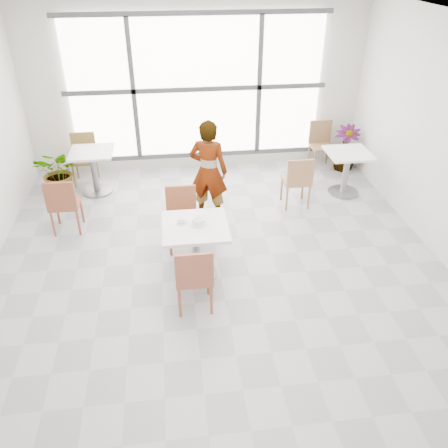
{
  "coord_description": "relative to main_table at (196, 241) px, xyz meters",
  "views": [
    {
      "loc": [
        -0.55,
        -4.63,
        3.68
      ],
      "look_at": [
        0.0,
        -0.3,
        1.0
      ],
      "focal_mm": 36.78,
      "sensor_mm": 36.0,
      "label": 1
    }
  ],
  "objects": [
    {
      "name": "person",
      "position": [
        0.31,
        1.44,
        0.26
      ],
      "size": [
        0.67,
        0.55,
        1.57
      ],
      "primitive_type": "imported",
      "rotation": [
        0.0,
        0.0,
        2.79
      ],
      "color": "black",
      "rests_on": "ground"
    },
    {
      "name": "bg_chair_right_near",
      "position": [
        1.73,
        1.59,
        -0.02
      ],
      "size": [
        0.42,
        0.42,
        0.87
      ],
      "rotation": [
        0.0,
        0.0,
        3.14
      ],
      "color": "#A4724D",
      "rests_on": "ground"
    },
    {
      "name": "bg_chair_left_far",
      "position": [
        -1.75,
        3.02,
        -0.02
      ],
      "size": [
        0.42,
        0.42,
        0.87
      ],
      "color": "olive",
      "rests_on": "ground"
    },
    {
      "name": "oatmeal_bowl",
      "position": [
        0.05,
        0.02,
        0.27
      ],
      "size": [
        0.21,
        0.21,
        0.09
      ],
      "color": "white",
      "rests_on": "main_table"
    },
    {
      "name": "bg_chair_left_near",
      "position": [
        -1.81,
        1.26,
        -0.02
      ],
      "size": [
        0.42,
        0.42,
        0.87
      ],
      "rotation": [
        0.0,
        0.0,
        3.14
      ],
      "color": "brown",
      "rests_on": "ground"
    },
    {
      "name": "bg_table_left",
      "position": [
        -1.53,
        2.54,
        -0.04
      ],
      "size": [
        0.7,
        0.7,
        0.75
      ],
      "color": "silver",
      "rests_on": "ground"
    },
    {
      "name": "chair_far",
      "position": [
        -0.14,
        0.74,
        -0.02
      ],
      "size": [
        0.42,
        0.42,
        0.87
      ],
      "color": "brown",
      "rests_on": "ground"
    },
    {
      "name": "main_table",
      "position": [
        0.0,
        0.0,
        0.0
      ],
      "size": [
        0.8,
        0.8,
        0.75
      ],
      "color": "white",
      "rests_on": "ground"
    },
    {
      "name": "floor",
      "position": [
        0.3,
        -0.12,
        -0.52
      ],
      "size": [
        7.0,
        7.0,
        0.0
      ],
      "primitive_type": "plane",
      "color": "#9E9EA5",
      "rests_on": "ground"
    },
    {
      "name": "bg_table_right",
      "position": [
        2.67,
        1.97,
        -0.04
      ],
      "size": [
        0.7,
        0.7,
        0.75
      ],
      "color": "white",
      "rests_on": "ground"
    },
    {
      "name": "window",
      "position": [
        0.3,
        3.32,
        0.98
      ],
      "size": [
        4.6,
        0.07,
        2.52
      ],
      "color": "white",
      "rests_on": "ground"
    },
    {
      "name": "coffee_cup",
      "position": [
        -0.16,
        0.07,
        0.26
      ],
      "size": [
        0.16,
        0.13,
        0.07
      ],
      "color": "silver",
      "rests_on": "main_table"
    },
    {
      "name": "bg_chair_right_far",
      "position": [
        2.59,
        3.1,
        -0.02
      ],
      "size": [
        0.42,
        0.42,
        0.87
      ],
      "color": "#866242",
      "rests_on": "ground"
    },
    {
      "name": "plant_left",
      "position": [
        -2.1,
        2.54,
        -0.12
      ],
      "size": [
        0.91,
        0.86,
        0.81
      ],
      "primitive_type": "imported",
      "rotation": [
        0.0,
        0.0,
        -0.38
      ],
      "color": "#507F3D",
      "rests_on": "ground"
    },
    {
      "name": "wall_back",
      "position": [
        0.3,
        3.38,
        0.98
      ],
      "size": [
        6.0,
        0.0,
        6.0
      ],
      "primitive_type": "plane",
      "rotation": [
        1.57,
        0.0,
        0.0
      ],
      "color": "silver",
      "rests_on": "ground"
    },
    {
      "name": "chair_near",
      "position": [
        -0.07,
        -0.66,
        -0.02
      ],
      "size": [
        0.42,
        0.42,
        0.87
      ],
      "rotation": [
        0.0,
        0.0,
        3.14
      ],
      "color": "#9B543B",
      "rests_on": "ground"
    },
    {
      "name": "plant_right",
      "position": [
        3.0,
        2.91,
        -0.1
      ],
      "size": [
        0.62,
        0.62,
        0.84
      ],
      "primitive_type": "imported",
      "rotation": [
        0.0,
        0.0,
        -0.41
      ],
      "color": "#418143",
      "rests_on": "ground"
    },
    {
      "name": "ceiling",
      "position": [
        0.3,
        -0.12,
        2.48
      ],
      "size": [
        7.0,
        7.0,
        0.0
      ],
      "primitive_type": "plane",
      "rotation": [
        3.14,
        0.0,
        0.0
      ],
      "color": "white",
      "rests_on": "ground"
    }
  ]
}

